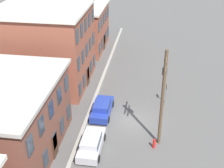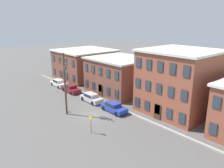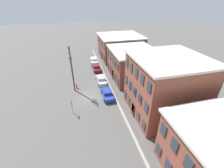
# 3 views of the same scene
# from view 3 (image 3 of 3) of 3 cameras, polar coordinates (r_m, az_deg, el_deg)

# --- Properties ---
(ground_plane) EXTENTS (200.00, 200.00, 0.00)m
(ground_plane) POSITION_cam_3_polar(r_m,az_deg,el_deg) (28.78, -8.33, -4.81)
(ground_plane) COLOR #565451
(kerb_strip) EXTENTS (56.00, 0.36, 0.16)m
(kerb_strip) POSITION_cam_3_polar(r_m,az_deg,el_deg) (29.36, 0.40, -3.48)
(kerb_strip) COLOR #9E998E
(kerb_strip) RESTS_ON ground_plane
(apartment_corner) EXTENTS (12.16, 12.32, 6.67)m
(apartment_corner) POSITION_cam_3_polar(r_m,az_deg,el_deg) (47.16, 3.13, 14.12)
(apartment_corner) COLOR brown
(apartment_corner) RESTS_ON ground_plane
(apartment_midblock) EXTENTS (11.37, 9.90, 6.56)m
(apartment_midblock) POSITION_cam_3_polar(r_m,az_deg,el_deg) (34.69, 7.87, 7.77)
(apartment_midblock) COLOR brown
(apartment_midblock) RESTS_ON ground_plane
(apartment_far) EXTENTS (9.97, 10.07, 9.31)m
(apartment_far) POSITION_cam_3_polar(r_m,az_deg,el_deg) (24.02, 19.39, -0.80)
(apartment_far) COLOR brown
(apartment_far) RESTS_ON ground_plane
(car_white) EXTENTS (4.40, 1.92, 1.43)m
(car_white) POSITION_cam_3_polar(r_m,az_deg,el_deg) (43.57, -6.91, 8.97)
(car_white) COLOR silver
(car_white) RESTS_ON ground_plane
(car_maroon) EXTENTS (4.40, 1.92, 1.43)m
(car_maroon) POSITION_cam_3_polar(r_m,az_deg,el_deg) (38.91, -5.91, 6.37)
(car_maroon) COLOR maroon
(car_maroon) RESTS_ON ground_plane
(car_silver) EXTENTS (4.40, 1.92, 1.43)m
(car_silver) POSITION_cam_3_polar(r_m,az_deg,el_deg) (32.85, -4.16, 1.73)
(car_silver) COLOR #B7B7BC
(car_silver) RESTS_ON ground_plane
(car_blue) EXTENTS (4.40, 1.92, 1.43)m
(car_blue) POSITION_cam_3_polar(r_m,az_deg,el_deg) (28.09, -1.84, -3.57)
(car_blue) COLOR #233899
(car_blue) RESTS_ON ground_plane
(caution_sign) EXTENTS (0.86, 0.08, 2.52)m
(caution_sign) POSITION_cam_3_polar(r_m,az_deg,el_deg) (24.58, -15.10, -7.75)
(caution_sign) COLOR slate
(caution_sign) RESTS_ON ground_plane
(utility_pole) EXTENTS (2.40, 0.44, 9.01)m
(utility_pole) POSITION_cam_3_polar(r_m,az_deg,el_deg) (28.88, -15.12, 6.11)
(utility_pole) COLOR brown
(utility_pole) RESTS_ON ground_plane
(fire_hydrant) EXTENTS (0.24, 0.34, 0.96)m
(fire_hydrant) POSITION_cam_3_polar(r_m,az_deg,el_deg) (31.64, -13.34, -0.82)
(fire_hydrant) COLOR red
(fire_hydrant) RESTS_ON ground_plane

